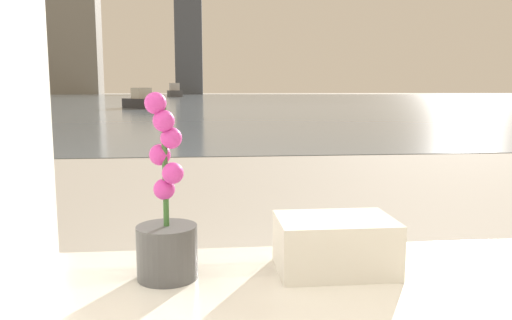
# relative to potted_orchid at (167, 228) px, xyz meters

# --- Properties ---
(potted_orchid) EXTENTS (0.13, 0.13, 0.40)m
(potted_orchid) POSITION_rel_potted_orchid_xyz_m (0.00, 0.00, 0.00)
(potted_orchid) COLOR #4C4C4C
(potted_orchid) RESTS_ON bathtub
(towel_stack) EXTENTS (0.26, 0.18, 0.12)m
(towel_stack) POSITION_rel_potted_orchid_xyz_m (0.37, 0.01, -0.05)
(towel_stack) COLOR silver
(towel_stack) RESTS_ON bathtub
(harbor_water) EXTENTS (180.00, 110.00, 0.01)m
(harbor_water) POSITION_rel_potted_orchid_xyz_m (0.38, 61.15, -0.67)
(harbor_water) COLOR slate
(harbor_water) RESTS_ON ground_plane
(harbor_boat_1) EXTENTS (2.50, 5.39, 1.95)m
(harbor_boat_1) POSITION_rel_potted_orchid_xyz_m (-4.36, 71.30, 0.02)
(harbor_boat_1) COLOR #4C4C51
(harbor_boat_1) RESTS_ON harbor_water
(harbor_boat_2) EXTENTS (2.37, 2.97, 1.08)m
(harbor_boat_2) POSITION_rel_potted_orchid_xyz_m (-3.34, 26.16, -0.28)
(harbor_boat_2) COLOR #2D2D33
(harbor_boat_2) RESTS_ON harbor_water
(skyline_tower_1) EXTENTS (12.28, 6.54, 35.22)m
(skyline_tower_1) POSITION_rel_potted_orchid_xyz_m (-29.85, 117.15, 16.94)
(skyline_tower_1) COLOR gray
(skyline_tower_1) RESTS_ON ground_plane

